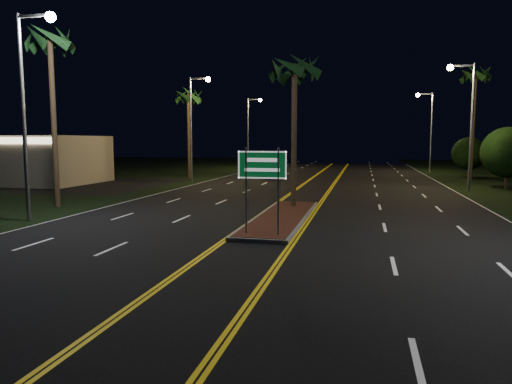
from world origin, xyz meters
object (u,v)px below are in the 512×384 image
(palm_left_near, at_px, (50,42))
(palm_left_far, at_px, (188,97))
(shrub_far, at_px, (469,153))
(car_far, at_px, (266,164))
(streetlight_right_mid, at_px, (466,111))
(highway_sign, at_px, (262,173))
(palm_median, at_px, (295,69))
(shrub_mid, at_px, (508,152))
(streetlight_left_mid, at_px, (195,117))
(median_island, at_px, (282,217))
(streetlight_left_far, at_px, (251,125))
(car_near, at_px, (274,170))
(commercial_building, at_px, (10,159))
(streetlight_right_far, at_px, (428,123))
(palm_right_far, at_px, (476,76))
(streetlight_left_near, at_px, (30,93))

(palm_left_near, xyz_separation_m, palm_left_far, (-0.30, 20.00, -0.93))
(shrub_far, bearing_deg, car_far, 171.97)
(streetlight_right_mid, bearing_deg, highway_sign, -118.93)
(palm_median, bearing_deg, shrub_mid, 43.96)
(streetlight_right_mid, bearing_deg, streetlight_left_mid, 174.62)
(palm_median, xyz_separation_m, shrub_mid, (14.00, 13.50, -4.55))
(car_far, bearing_deg, median_island, -82.98)
(streetlight_left_far, xyz_separation_m, streetlight_right_mid, (21.23, -22.00, 0.00))
(highway_sign, bearing_deg, car_near, 100.12)
(median_island, distance_m, shrub_far, 32.19)
(streetlight_left_far, bearing_deg, commercial_building, -122.65)
(streetlight_right_mid, bearing_deg, streetlight_right_far, 90.00)
(median_island, distance_m, shrub_mid, 22.18)
(palm_right_far, distance_m, shrub_mid, 8.87)
(highway_sign, distance_m, shrub_far, 35.96)
(highway_sign, xyz_separation_m, streetlight_left_mid, (-10.61, 21.20, 3.25))
(streetlight_right_far, xyz_separation_m, car_far, (-18.18, -2.98, -4.78))
(streetlight_left_far, relative_size, streetlight_right_mid, 1.00)
(palm_left_far, distance_m, palm_right_far, 25.72)
(highway_sign, relative_size, streetlight_right_far, 0.36)
(car_far, bearing_deg, palm_left_near, -105.31)
(streetlight_left_far, relative_size, palm_right_far, 0.87)
(streetlight_left_near, relative_size, streetlight_right_far, 1.00)
(streetlight_left_far, bearing_deg, palm_median, -72.42)
(palm_left_near, bearing_deg, highway_sign, -22.60)
(streetlight_left_far, relative_size, streetlight_right_far, 1.00)
(commercial_building, bearing_deg, median_island, -26.55)
(streetlight_right_mid, height_order, palm_right_far, palm_right_far)
(shrub_mid, bearing_deg, highway_sign, -123.44)
(median_island, distance_m, streetlight_left_near, 12.36)
(commercial_building, xyz_separation_m, shrub_far, (39.80, 16.01, 0.33))
(streetlight_left_far, distance_m, palm_right_far, 27.50)
(commercial_building, relative_size, streetlight_right_far, 1.67)
(streetlight_right_mid, bearing_deg, shrub_mid, 30.56)
(commercial_building, xyz_separation_m, shrub_mid, (40.00, 4.01, 0.72))
(palm_median, relative_size, palm_left_far, 0.94)
(commercial_building, xyz_separation_m, palm_right_far, (38.80, 10.01, 7.14))
(streetlight_right_mid, bearing_deg, palm_median, -132.70)
(streetlight_left_mid, bearing_deg, median_island, -58.02)
(palm_right_far, xyz_separation_m, car_far, (-20.37, 9.02, -8.26))
(palm_left_far, bearing_deg, streetlight_left_near, -84.79)
(streetlight_right_far, distance_m, shrub_mid, 18.55)
(streetlight_right_mid, xyz_separation_m, palm_median, (-10.61, -11.50, 1.62))
(commercial_building, bearing_deg, palm_right_far, 14.47)
(car_near, bearing_deg, streetlight_right_mid, -35.22)
(median_island, xyz_separation_m, commercial_building, (-26.00, 12.99, 1.92))
(car_near, bearing_deg, shrub_mid, -25.55)
(streetlight_right_mid, relative_size, car_near, 1.86)
(palm_median, height_order, shrub_mid, palm_median)
(highway_sign, bearing_deg, streetlight_left_near, 173.53)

